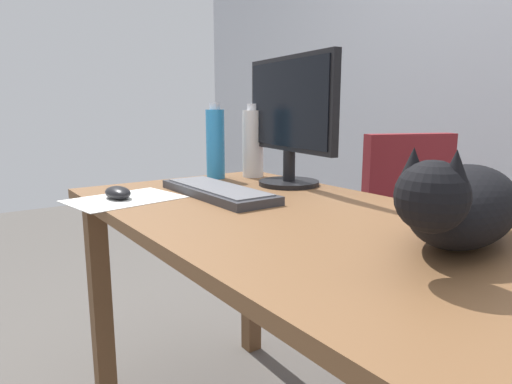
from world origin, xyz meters
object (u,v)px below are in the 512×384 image
monitor (289,116)px  cat (462,204)px  office_chair (423,280)px  water_bottle (253,143)px  computer_mouse (118,193)px  spray_bottle (215,143)px  keyboard (218,191)px

monitor → cat: (0.70, -0.17, -0.15)m
office_chair → water_bottle: water_bottle is taller
computer_mouse → spray_bottle: spray_bottle is taller
monitor → computer_mouse: size_ratio=4.36×
monitor → spray_bottle: size_ratio=1.77×
keyboard → monitor: bearing=93.5°
office_chair → spray_bottle: size_ratio=3.34×
office_chair → cat: cat is taller
keyboard → cat: size_ratio=0.74×
spray_bottle → monitor: bearing=24.2°
computer_mouse → water_bottle: bearing=102.2°
office_chair → cat: (0.46, -0.60, 0.44)m
monitor → cat: monitor is taller
water_bottle → spray_bottle: 0.14m
cat → computer_mouse: cat is taller
monitor → office_chair: bearing=61.1°
office_chair → keyboard: size_ratio=2.05×
monitor → cat: bearing=-13.4°
office_chair → water_bottle: bearing=-137.5°
office_chair → cat: bearing=-52.9°
water_bottle → spray_bottle: bearing=-109.2°
water_bottle → cat: bearing=-11.0°
computer_mouse → spray_bottle: size_ratio=0.41×
office_chair → computer_mouse: office_chair is taller
office_chair → computer_mouse: 1.10m
keyboard → water_bottle: water_bottle is taller
spray_bottle → office_chair: bearing=47.6°
keyboard → spray_bottle: size_ratio=1.62×
keyboard → spray_bottle: spray_bottle is taller
office_chair → monitor: 0.77m
office_chair → spray_bottle: 0.90m
water_bottle → spray_bottle: (-0.05, -0.13, 0.00)m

